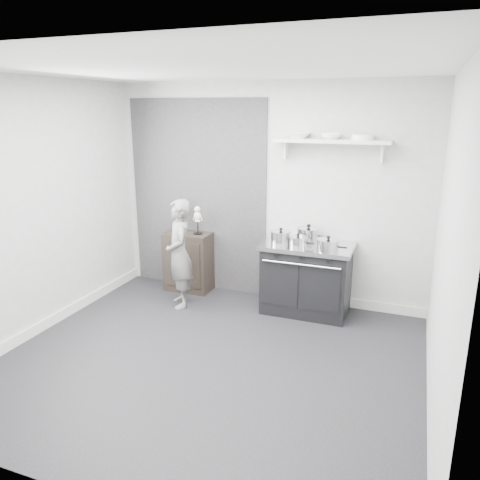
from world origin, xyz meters
name	(u,v)px	position (x,y,z in m)	size (l,w,h in m)	color
ground	(208,360)	(0.00, 0.00, 0.00)	(4.00, 4.00, 0.00)	black
room_shell	(203,192)	(-0.09, 0.15, 1.64)	(4.02, 3.62, 2.71)	#A6A6A3
wall_shelf	(332,142)	(0.80, 1.68, 2.01)	(1.30, 0.26, 0.24)	silver
stove	(306,278)	(0.62, 1.48, 0.43)	(1.05, 0.66, 0.84)	black
side_cabinet	(189,261)	(-1.02, 1.61, 0.40)	(0.61, 0.36, 0.79)	black
child	(179,254)	(-0.87, 1.09, 0.67)	(0.49, 0.32, 1.34)	slate
pot_front_left	(281,237)	(0.32, 1.37, 0.92)	(0.32, 0.24, 0.20)	silver
pot_back_left	(308,234)	(0.59, 1.60, 0.93)	(0.36, 0.28, 0.21)	silver
pot_front_right	(328,245)	(0.89, 1.28, 0.92)	(0.33, 0.25, 0.18)	silver
pot_front_center	(298,241)	(0.53, 1.35, 0.90)	(0.30, 0.21, 0.16)	silver
skeleton_full	(178,214)	(-1.15, 1.61, 1.04)	(0.14, 0.09, 0.50)	beige
skeleton_torso	(198,218)	(-0.87, 1.61, 1.00)	(0.12, 0.08, 0.43)	beige
bowl_large	(298,135)	(0.41, 1.67, 2.07)	(0.28, 0.28, 0.07)	white
bowl_small	(331,136)	(0.79, 1.67, 2.07)	(0.22, 0.22, 0.07)	white
plate_stack	(363,137)	(1.14, 1.67, 2.07)	(0.24, 0.24, 0.06)	white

